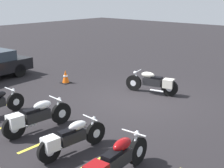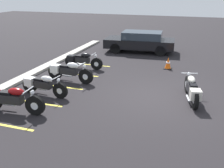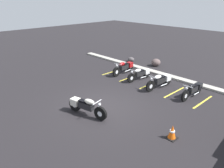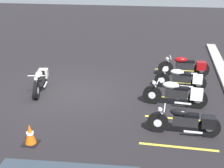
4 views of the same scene
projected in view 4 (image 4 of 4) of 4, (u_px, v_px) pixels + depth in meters
ground at (68, 92)px, 12.03m from camera, size 60.00×60.00×0.00m
motorcycle_cream_featured at (41, 79)px, 12.05m from camera, size 2.14×0.80×0.85m
parked_bike_0 at (186, 66)px, 13.63m from camera, size 0.62×2.22×0.87m
parked_bike_1 at (183, 79)px, 12.20m from camera, size 0.57×2.02×0.79m
parked_bike_2 at (178, 94)px, 10.64m from camera, size 0.62×2.21×0.87m
parked_bike_3 at (187, 121)px, 8.79m from camera, size 0.58×2.05×0.81m
traffic_cone at (30, 135)px, 8.39m from camera, size 0.40×0.40×0.59m
stall_line_0 at (178, 70)px, 14.61m from camera, size 0.10×2.10×0.00m
stall_line_1 at (178, 82)px, 13.04m from camera, size 0.10×2.10×0.00m
stall_line_2 at (178, 98)px, 11.46m from camera, size 0.10×2.10×0.00m
stall_line_3 at (178, 119)px, 9.89m from camera, size 0.10×2.10×0.00m
stall_line_4 at (178, 147)px, 8.32m from camera, size 0.10×2.10×0.00m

